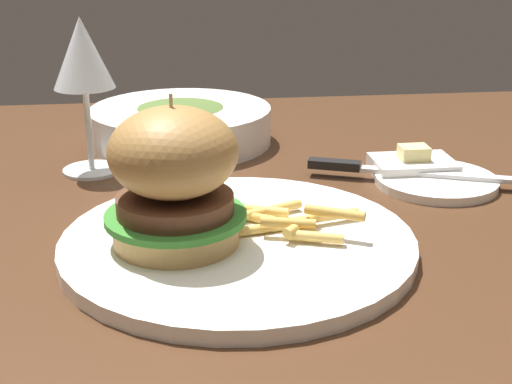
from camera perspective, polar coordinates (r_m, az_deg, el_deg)
name	(u,v)px	position (r m, az deg, el deg)	size (l,w,h in m)	color
dining_table	(248,259)	(0.84, -0.64, -5.35)	(1.25, 0.84, 0.74)	#472B19
main_plate	(238,243)	(0.64, -1.45, -4.12)	(0.32, 0.32, 0.01)	white
burger_sandwich	(174,177)	(0.61, -6.57, 1.20)	(0.12, 0.12, 0.13)	tan
fries_pile	(291,219)	(0.65, 2.81, -2.20)	(0.12, 0.10, 0.03)	#EABC5B
wine_glass	(83,59)	(0.83, -13.70, 10.29)	(0.07, 0.07, 0.18)	silver
bread_plate	(436,181)	(0.83, 14.20, 0.88)	(0.14, 0.14, 0.01)	white
table_knife	(390,170)	(0.82, 10.69, 1.74)	(0.22, 0.10, 0.01)	silver
butter_dish	(413,166)	(0.85, 12.43, 2.05)	(0.09, 0.07, 0.04)	white
soup_bowl	(181,124)	(0.96, -6.02, 5.47)	(0.24, 0.24, 0.05)	white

